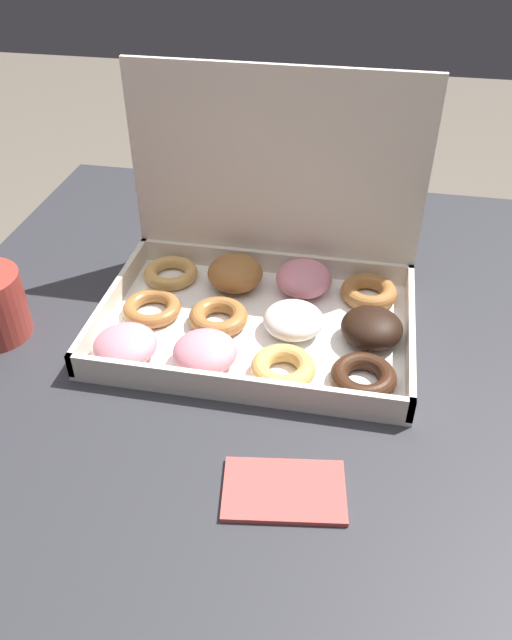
{
  "coord_description": "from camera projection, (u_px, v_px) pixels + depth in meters",
  "views": [
    {
      "loc": [
        0.08,
        -0.6,
        1.29
      ],
      "look_at": [
        -0.04,
        0.05,
        0.78
      ],
      "focal_mm": 35.0,
      "sensor_mm": 36.0,
      "label": 1
    }
  ],
  "objects": [
    {
      "name": "dining_table",
      "position": [
        278.0,
        414.0,
        0.86
      ],
      "size": [
        0.99,
        1.04,
        0.77
      ],
      "color": "#2D2D33",
      "rests_on": "ground_plane"
    },
    {
      "name": "donut_box",
      "position": [
        262.0,
        286.0,
        0.84
      ],
      "size": [
        0.41,
        0.29,
        0.31
      ],
      "color": "white",
      "rests_on": "dining_table"
    },
    {
      "name": "paper_napkin",
      "position": [
        284.0,
        490.0,
        0.63
      ],
      "size": [
        0.13,
        0.09,
        0.01
      ],
      "color": "#CC4C47",
      "rests_on": "dining_table"
    }
  ]
}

